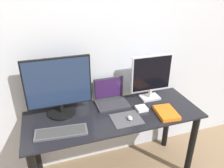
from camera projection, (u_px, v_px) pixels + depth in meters
name	position (u px, v px, depth m)	size (l,w,h in m)	color
wall_back	(102.00, 47.00, 2.01)	(7.00, 0.05, 2.50)	silver
desk	(114.00, 128.00, 2.01)	(1.56, 0.57, 0.74)	black
monitor_left	(59.00, 87.00, 1.84)	(0.56, 0.24, 0.52)	black
monitor_right	(151.00, 76.00, 2.09)	(0.41, 0.13, 0.45)	silver
laptop	(111.00, 97.00, 2.09)	(0.30, 0.23, 0.23)	#333338
keyboard	(61.00, 132.00, 1.70)	(0.42, 0.18, 0.02)	#4C4C51
mousepad	(127.00, 119.00, 1.87)	(0.25, 0.22, 0.00)	#47474C
mouse	(130.00, 118.00, 1.85)	(0.04, 0.06, 0.03)	silver
book	(166.00, 113.00, 1.93)	(0.19, 0.25, 0.03)	orange
power_brick	(142.00, 108.00, 1.99)	(0.10, 0.10, 0.03)	white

